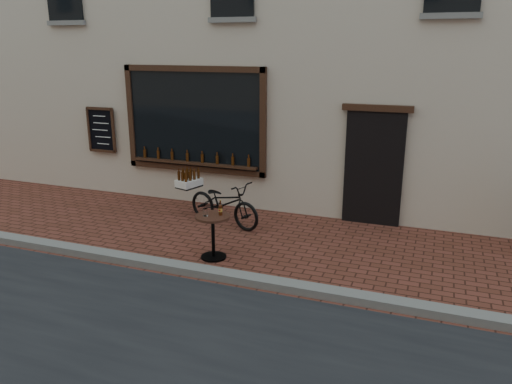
% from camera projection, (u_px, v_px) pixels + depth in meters
% --- Properties ---
extents(ground, '(90.00, 90.00, 0.00)m').
position_uv_depth(ground, '(206.00, 282.00, 7.38)').
color(ground, '#58291C').
rests_on(ground, ground).
extents(kerb, '(90.00, 0.25, 0.12)m').
position_uv_depth(kerb, '(212.00, 273.00, 7.54)').
color(kerb, slate).
rests_on(kerb, ground).
extents(cargo_bicycle, '(2.02, 1.10, 0.95)m').
position_uv_depth(cargo_bicycle, '(223.00, 202.00, 9.66)').
color(cargo_bicycle, black).
rests_on(cargo_bicycle, ground).
extents(bistro_table, '(0.57, 0.57, 0.99)m').
position_uv_depth(bistro_table, '(213.00, 228.00, 8.10)').
color(bistro_table, black).
rests_on(bistro_table, ground).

